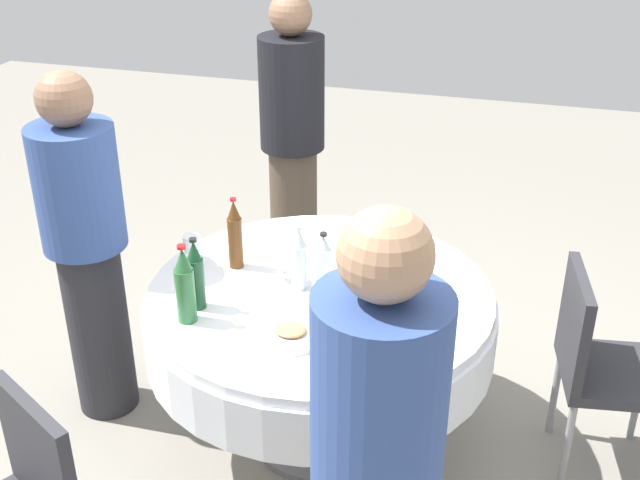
{
  "coord_description": "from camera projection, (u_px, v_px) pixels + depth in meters",
  "views": [
    {
      "loc": [
        -0.72,
        2.55,
        2.34
      ],
      "look_at": [
        0.0,
        0.0,
        0.96
      ],
      "focal_mm": 44.78,
      "sensor_mm": 36.0,
      "label": 1
    }
  ],
  "objects": [
    {
      "name": "wine_glass_left",
      "position": [
        192.0,
        245.0,
        3.2
      ],
      "size": [
        0.07,
        0.07,
        0.14
      ],
      "color": "white",
      "rests_on": "dining_table"
    },
    {
      "name": "person_mid",
      "position": [
        87.0,
        247.0,
        3.27
      ],
      "size": [
        0.34,
        0.34,
        1.54
      ],
      "rotation": [
        0.0,
        0.0,
        -1.54
      ],
      "color": "#26262B",
      "rests_on": "ground_plane"
    },
    {
      "name": "bottle_clear_west",
      "position": [
        299.0,
        260.0,
        3.05
      ],
      "size": [
        0.06,
        0.06,
        0.27
      ],
      "color": "silver",
      "rests_on": "dining_table"
    },
    {
      "name": "spoon_east",
      "position": [
        396.0,
        285.0,
        3.12
      ],
      "size": [
        0.03,
        0.18,
        0.0
      ],
      "primitive_type": "cube",
      "rotation": [
        0.0,
        0.0,
        4.81
      ],
      "color": "silver",
      "rests_on": "dining_table"
    },
    {
      "name": "chair_outer",
      "position": [
        596.0,
        358.0,
        3.07
      ],
      "size": [
        0.45,
        0.45,
        0.87
      ],
      "rotation": [
        0.0,
        0.0,
        1.72
      ],
      "color": "#2D2D33",
      "rests_on": "ground_plane"
    },
    {
      "name": "plate_inner",
      "position": [
        355.0,
        252.0,
        3.34
      ],
      "size": [
        0.23,
        0.23,
        0.02
      ],
      "color": "white",
      "rests_on": "dining_table"
    },
    {
      "name": "wine_glass_far",
      "position": [
        279.0,
        255.0,
        3.11
      ],
      "size": [
        0.07,
        0.07,
        0.15
      ],
      "color": "white",
      "rests_on": "dining_table"
    },
    {
      "name": "bottle_dark_green_mid",
      "position": [
        196.0,
        276.0,
        2.92
      ],
      "size": [
        0.06,
        0.06,
        0.29
      ],
      "color": "#194728",
      "rests_on": "dining_table"
    },
    {
      "name": "bottle_amber_left",
      "position": [
        353.0,
        314.0,
        2.67
      ],
      "size": [
        0.06,
        0.06,
        0.31
      ],
      "color": "#8C5619",
      "rests_on": "dining_table"
    },
    {
      "name": "dining_table",
      "position": [
        320.0,
        322.0,
        3.15
      ],
      "size": [
        1.37,
        1.37,
        0.74
      ],
      "color": "white",
      "rests_on": "ground_plane"
    },
    {
      "name": "person_near",
      "position": [
        376.0,
        477.0,
        2.06
      ],
      "size": [
        0.34,
        0.34,
        1.61
      ],
      "rotation": [
        0.0,
        0.0,
        0.4
      ],
      "color": "#4C3F33",
      "rests_on": "ground_plane"
    },
    {
      "name": "person_east",
      "position": [
        293.0,
        141.0,
        4.22
      ],
      "size": [
        0.34,
        0.34,
        1.62
      ],
      "rotation": [
        0.0,
        0.0,
        3.52
      ],
      "color": "#4C3F33",
      "rests_on": "ground_plane"
    },
    {
      "name": "plate_front",
      "position": [
        291.0,
        333.0,
        2.8
      ],
      "size": [
        0.25,
        0.25,
        0.04
      ],
      "color": "white",
      "rests_on": "dining_table"
    },
    {
      "name": "bottle_green_near",
      "position": [
        185.0,
        286.0,
        2.83
      ],
      "size": [
        0.07,
        0.07,
        0.31
      ],
      "color": "#2D6B38",
      "rests_on": "dining_table"
    },
    {
      "name": "fork_near",
      "position": [
        278.0,
        240.0,
        3.45
      ],
      "size": [
        0.14,
        0.14,
        0.0
      ],
      "primitive_type": "cube",
      "rotation": [
        0.0,
        0.0,
        2.34
      ],
      "color": "silver",
      "rests_on": "dining_table"
    },
    {
      "name": "bottle_clear_east",
      "position": [
        323.0,
        263.0,
        3.04
      ],
      "size": [
        0.06,
        0.06,
        0.24
      ],
      "color": "silver",
      "rests_on": "dining_table"
    },
    {
      "name": "ground_plane",
      "position": [
        320.0,
        438.0,
        3.43
      ],
      "size": [
        10.0,
        10.0,
        0.0
      ],
      "primitive_type": "plane",
      "color": "gray"
    },
    {
      "name": "bottle_brown_far",
      "position": [
        235.0,
        235.0,
        3.19
      ],
      "size": [
        0.06,
        0.06,
        0.31
      ],
      "color": "#593314",
      "rests_on": "dining_table"
    }
  ]
}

